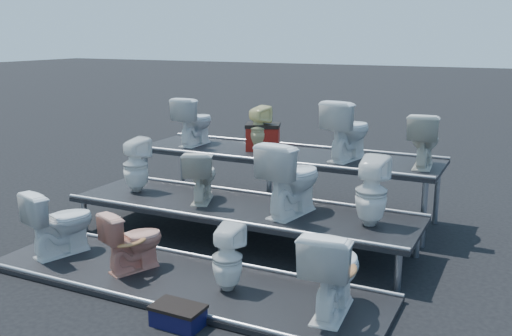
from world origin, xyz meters
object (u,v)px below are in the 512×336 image
at_px(toilet_1, 133,240).
at_px(toilet_4, 136,165).
at_px(toilet_0, 60,222).
at_px(toilet_9, 258,129).
at_px(toilet_5, 201,175).
at_px(toilet_11, 424,140).
at_px(step_stool, 178,317).
at_px(toilet_2, 227,258).
at_px(toilet_6, 292,178).
at_px(toilet_7, 371,191).
at_px(toilet_8, 194,121).
at_px(red_crate, 263,138).
at_px(toilet_10, 348,130).
at_px(toilet_3, 333,270).

bearing_deg(toilet_1, toilet_4, -30.55).
height_order(toilet_0, toilet_9, toilet_9).
relative_size(toilet_5, toilet_11, 0.96).
relative_size(toilet_1, step_stool, 1.47).
xyz_separation_m(toilet_2, toilet_6, (0.11, 1.30, 0.50)).
bearing_deg(toilet_9, step_stool, 123.64).
bearing_deg(toilet_1, toilet_7, -125.15).
bearing_deg(toilet_7, toilet_2, 54.84).
height_order(toilet_8, red_crate, toilet_8).
height_order(toilet_9, toilet_11, toilet_11).
height_order(toilet_6, toilet_9, toilet_9).
xyz_separation_m(toilet_4, toilet_5, (0.98, 0.00, -0.03)).
bearing_deg(toilet_0, toilet_7, -139.17).
bearing_deg(toilet_10, toilet_1, 72.98).
xyz_separation_m(toilet_2, toilet_4, (-2.05, 1.30, 0.43)).
relative_size(toilet_6, red_crate, 1.90).
height_order(toilet_1, toilet_4, toilet_4).
height_order(toilet_5, toilet_11, toilet_11).
distance_m(toilet_2, toilet_10, 2.76).
relative_size(toilet_1, toilet_8, 0.91).
xyz_separation_m(toilet_8, toilet_9, (1.04, 0.00, -0.04)).
distance_m(toilet_6, toilet_10, 1.37).
xyz_separation_m(toilet_7, toilet_8, (-2.99, 1.30, 0.38)).
distance_m(toilet_1, toilet_5, 1.36).
distance_m(toilet_2, toilet_7, 1.71).
bearing_deg(toilet_7, toilet_5, 2.94).
bearing_deg(red_crate, toilet_4, -149.29).
bearing_deg(toilet_7, step_stool, 63.68).
bearing_deg(toilet_5, red_crate, -117.94).
height_order(toilet_5, toilet_8, toilet_8).
relative_size(toilet_8, toilet_10, 0.90).
relative_size(toilet_5, toilet_10, 0.82).
height_order(toilet_10, step_stool, toilet_10).
relative_size(toilet_10, toilet_11, 1.17).
height_order(toilet_9, toilet_10, toilet_10).
bearing_deg(toilet_4, toilet_9, -117.89).
bearing_deg(toilet_7, toilet_3, 93.81).
relative_size(toilet_0, toilet_9, 1.19).
bearing_deg(toilet_4, toilet_6, -167.05).
xyz_separation_m(toilet_5, red_crate, (0.17, 1.39, 0.24)).
relative_size(toilet_2, toilet_9, 1.03).
xyz_separation_m(toilet_5, step_stool, (0.97, -2.00, -0.70)).
distance_m(toilet_0, red_crate, 3.01).
height_order(toilet_2, red_crate, red_crate).
bearing_deg(toilet_8, red_crate, -174.35).
xyz_separation_m(toilet_1, step_stool, (1.01, -0.70, -0.30)).
xyz_separation_m(toilet_0, toilet_7, (3.12, 1.30, 0.40)).
xyz_separation_m(toilet_5, toilet_8, (-0.90, 1.30, 0.43)).
distance_m(toilet_0, toilet_8, 2.72).
height_order(toilet_6, red_crate, toilet_6).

